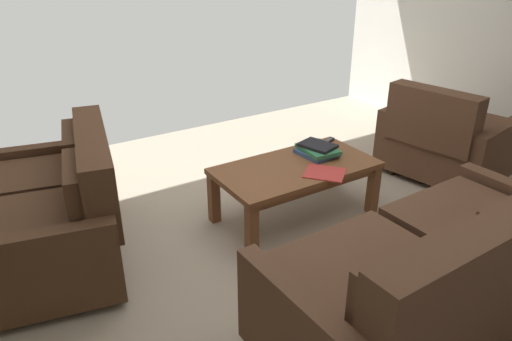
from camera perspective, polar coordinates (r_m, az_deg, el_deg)
ground_plane at (r=3.26m, az=3.39°, el=-9.21°), size 5.65×4.82×0.01m
sofa_main at (r=2.61m, az=20.79°, el=-11.44°), size 1.79×0.88×0.82m
loveseat_near at (r=3.24m, az=-22.94°, el=-4.37°), size 1.07×1.45×0.83m
coffee_table at (r=3.44m, az=4.76°, el=-0.37°), size 1.16×0.61×0.42m
armchair_side at (r=4.37m, az=21.58°, el=3.57°), size 0.96×1.06×0.83m
book_stack at (r=3.59m, az=7.33°, el=2.48°), size 0.26×0.32×0.08m
tv_remote at (r=3.84m, az=8.55°, el=3.46°), size 0.16×0.11×0.02m
loose_magazine at (r=3.32m, az=8.21°, el=-0.29°), size 0.35×0.35×0.01m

